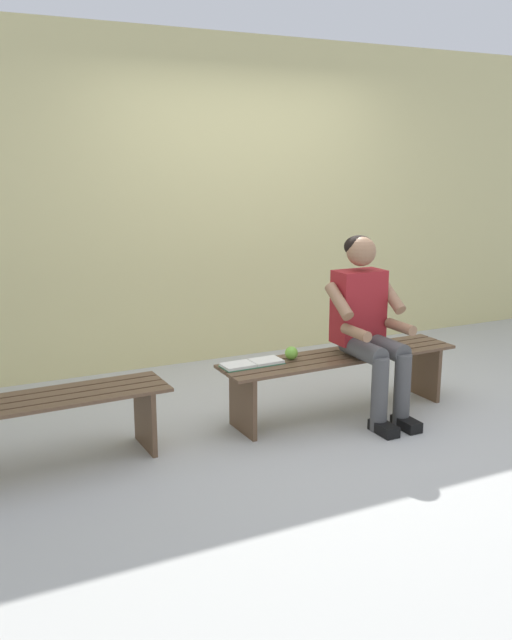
# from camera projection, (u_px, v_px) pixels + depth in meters

# --- Properties ---
(ground_plane) EXTENTS (10.00, 7.00, 0.04)m
(ground_plane) POSITION_uv_depth(u_px,v_px,m) (275.00, 512.00, 3.49)
(ground_plane) COLOR #B2B2AD
(brick_wall) EXTENTS (9.50, 0.24, 2.73)m
(brick_wall) POSITION_uv_depth(u_px,v_px,m) (181.00, 203.00, 5.78)
(brick_wall) COLOR #D1C684
(brick_wall) RESTS_ON ground
(bench_near) EXTENTS (1.75, 0.43, 0.42)m
(bench_near) POSITION_uv_depth(u_px,v_px,m) (340.00, 368.00, 4.72)
(bench_near) COLOR brown
(bench_near) RESTS_ON ground
(bench_far) EXTENTS (1.58, 0.43, 0.42)m
(bench_far) POSITION_uv_depth(u_px,v_px,m) (31.00, 417.00, 3.85)
(bench_far) COLOR brown
(bench_far) RESTS_ON ground
(person_seated) EXTENTS (0.50, 0.69, 1.23)m
(person_seated) POSITION_uv_depth(u_px,v_px,m) (368.00, 320.00, 4.62)
(person_seated) COLOR maroon
(person_seated) RESTS_ON ground
(apple) EXTENTS (0.09, 0.09, 0.09)m
(apple) POSITION_uv_depth(u_px,v_px,m) (291.00, 353.00, 4.58)
(apple) COLOR #72B738
(apple) RESTS_ON bench_near
(book_open) EXTENTS (0.42, 0.17, 0.02)m
(book_open) POSITION_uv_depth(u_px,v_px,m) (252.00, 364.00, 4.46)
(book_open) COLOR white
(book_open) RESTS_ON bench_near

